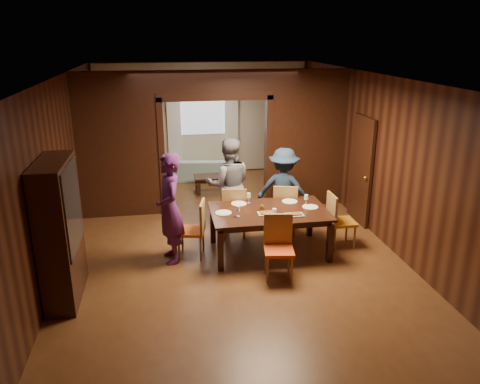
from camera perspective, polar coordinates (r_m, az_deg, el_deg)
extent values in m
plane|color=#563018|center=(8.56, -1.51, -5.87)|extent=(9.00, 9.00, 0.00)
cube|color=silver|center=(7.81, -1.70, 13.85)|extent=(5.50, 9.00, 0.02)
cube|color=black|center=(12.44, -4.58, 8.92)|extent=(5.50, 0.02, 2.90)
cube|color=black|center=(8.17, -21.09, 2.44)|extent=(0.02, 9.00, 2.90)
cube|color=black|center=(8.87, 16.33, 4.18)|extent=(0.02, 9.00, 2.90)
cube|color=black|center=(9.64, -14.40, 3.96)|extent=(1.65, 0.15, 2.40)
cube|color=black|center=(10.07, 8.05, 4.98)|extent=(1.65, 0.15, 2.40)
cube|color=black|center=(9.41, -3.09, 13.15)|extent=(5.50, 0.15, 0.50)
cube|color=beige|center=(12.41, -4.57, 8.90)|extent=(5.40, 0.04, 2.85)
imported|color=#501D57|center=(7.58, -8.56, -2.01)|extent=(0.53, 0.72, 1.82)
imported|color=slate|center=(8.73, -1.38, 0.88)|extent=(0.91, 0.73, 1.77)
imported|color=#18283E|center=(8.83, 5.33, 0.35)|extent=(1.17, 0.94, 1.58)
imported|color=#9BC7CB|center=(12.05, -4.91, 2.84)|extent=(1.94, 0.96, 0.54)
imported|color=black|center=(7.95, 4.28, -1.67)|extent=(0.32, 0.32, 0.08)
cube|color=black|center=(7.99, 3.53, -4.79)|extent=(1.96, 1.22, 0.76)
cube|color=black|center=(11.05, -3.51, 0.99)|extent=(0.80, 0.50, 0.40)
cube|color=black|center=(6.87, -21.10, -4.53)|extent=(0.40, 1.20, 2.00)
cube|color=black|center=(9.38, 14.53, 2.59)|extent=(0.06, 0.90, 2.10)
cube|color=silver|center=(12.34, -4.59, 10.02)|extent=(1.20, 0.03, 1.30)
cube|color=white|center=(12.33, -8.02, 7.77)|extent=(0.35, 0.06, 2.40)
cube|color=white|center=(12.46, -1.05, 8.06)|extent=(0.35, 0.06, 2.40)
cylinder|color=silver|center=(7.72, -2.03, -2.55)|extent=(0.27, 0.27, 0.01)
cylinder|color=silver|center=(8.12, -0.14, -1.43)|extent=(0.27, 0.27, 0.01)
cylinder|color=silver|center=(8.28, 6.08, -1.14)|extent=(0.27, 0.27, 0.01)
cylinder|color=silver|center=(8.06, 8.56, -1.81)|extent=(0.27, 0.27, 0.01)
cylinder|color=white|center=(7.51, 3.95, -3.19)|extent=(0.27, 0.27, 0.01)
cube|color=gray|center=(7.69, 3.30, -2.56)|extent=(0.30, 0.20, 0.04)
cube|color=gray|center=(7.67, 6.65, -2.72)|extent=(0.30, 0.20, 0.04)
cylinder|color=silver|center=(7.56, 4.21, -2.54)|extent=(0.07, 0.07, 0.14)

